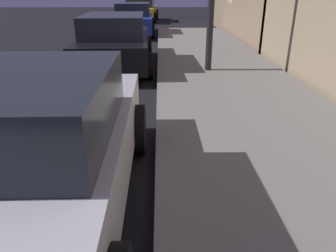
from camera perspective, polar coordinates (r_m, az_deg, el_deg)
The scene contains 4 objects.
car_silver at distance 3.20m, azimuth -23.69°, elevation -3.93°, with size 2.03×4.09×1.43m.
car_black at distance 9.11m, azimuth -9.43°, elevation 14.68°, with size 2.12×4.37×1.43m.
car_blue at distance 15.85m, azimuth -6.18°, elevation 18.44°, with size 2.04×4.58×1.43m.
car_yellow_cab at distance 22.44m, azimuth -4.87°, elevation 19.99°, with size 2.28×4.23×1.43m.
Camera 1 is at (4.07, 0.82, 2.07)m, focal length 34.07 mm.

